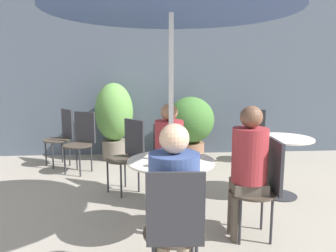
{
  "coord_description": "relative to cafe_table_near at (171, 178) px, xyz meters",
  "views": [
    {
      "loc": [
        -0.14,
        -2.71,
        1.53
      ],
      "look_at": [
        0.08,
        0.55,
        1.0
      ],
      "focal_mm": 35.0,
      "sensor_mm": 36.0,
      "label": 1
    }
  ],
  "objects": [
    {
      "name": "bistro_chair_5",
      "position": [
        -1.22,
        2.19,
        -0.03
      ],
      "size": [
        0.48,
        0.49,
        0.93
      ],
      "rotation": [
        0.0,
        0.0,
        5.81
      ],
      "color": "#42382D",
      "rests_on": "ground_plane"
    },
    {
      "name": "bistro_chair_3",
      "position": [
        1.63,
        2.51,
        -0.03
      ],
      "size": [
        0.48,
        0.49,
        0.93
      ],
      "rotation": [
        0.0,
        0.0,
        2.61
      ],
      "color": "#42382D",
      "rests_on": "ground_plane"
    },
    {
      "name": "bistro_chair_2",
      "position": [
        0.04,
        0.86,
        -0.03
      ],
      "size": [
        0.43,
        0.44,
        0.93
      ],
      "rotation": [
        0.0,
        0.0,
        -0.05
      ],
      "color": "#42382D",
      "rests_on": "ground_plane"
    },
    {
      "name": "seated_person_0",
      "position": [
        -0.03,
        -0.7,
        0.13
      ],
      "size": [
        0.35,
        0.36,
        1.19
      ],
      "rotation": [
        0.0,
        0.0,
        3.09
      ],
      "color": "gray",
      "rests_on": "ground_plane"
    },
    {
      "name": "beer_glass_1",
      "position": [
        0.09,
        0.21,
        0.24
      ],
      "size": [
        0.07,
        0.07,
        0.14
      ],
      "color": "#DBC65B",
      "rests_on": "cafe_table_near"
    },
    {
      "name": "bistro_chair_0",
      "position": [
        -0.04,
        -0.86,
        -0.03
      ],
      "size": [
        0.43,
        0.44,
        0.93
      ],
      "rotation": [
        0.0,
        0.0,
        -3.19
      ],
      "color": "#42382D",
      "rests_on": "ground_plane"
    },
    {
      "name": "bistro_chair_1",
      "position": [
        0.86,
        -0.04,
        -0.03
      ],
      "size": [
        0.44,
        0.43,
        0.93
      ],
      "rotation": [
        0.0,
        0.0,
        -1.62
      ],
      "color": "#42382D",
      "rests_on": "ground_plane"
    },
    {
      "name": "bistro_chair_4",
      "position": [
        -0.44,
        1.29,
        -0.03
      ],
      "size": [
        0.5,
        0.49,
        0.93
      ],
      "rotation": [
        0.0,
        0.0,
        5.43
      ],
      "color": "#42382D",
      "rests_on": "ground_plane"
    },
    {
      "name": "cafe_table_far",
      "position": [
        1.45,
        0.95,
        -0.02
      ],
      "size": [
        0.72,
        0.72,
        0.75
      ],
      "color": "#2D2D33",
      "rests_on": "ground_plane"
    },
    {
      "name": "ground_plane",
      "position": [
        -0.08,
        -0.15,
        -0.58
      ],
      "size": [
        20.0,
        20.0,
        0.0
      ],
      "primitive_type": "plane",
      "color": "gray"
    },
    {
      "name": "seated_person_1",
      "position": [
        0.7,
        -0.03,
        0.16
      ],
      "size": [
        0.34,
        0.32,
        1.24
      ],
      "rotation": [
        0.0,
        0.0,
        4.66
      ],
      "color": "brown",
      "rests_on": "ground_plane"
    },
    {
      "name": "potted_plant_1",
      "position": [
        0.56,
        2.77,
        0.07
      ],
      "size": [
        0.82,
        0.82,
        1.12
      ],
      "color": "#93664C",
      "rests_on": "ground_plane"
    },
    {
      "name": "storefront_wall",
      "position": [
        -0.08,
        3.28,
        0.92
      ],
      "size": [
        10.0,
        0.06,
        3.0
      ],
      "color": "#4C5666",
      "rests_on": "ground_plane"
    },
    {
      "name": "cafe_table_near",
      "position": [
        0.0,
        0.0,
        0.0
      ],
      "size": [
        0.79,
        0.79,
        0.75
      ],
      "color": "#2D2D33",
      "rests_on": "ground_plane"
    },
    {
      "name": "bistro_chair_6",
      "position": [
        -1.61,
        2.6,
        -0.03
      ],
      "size": [
        0.5,
        0.49,
        0.93
      ],
      "rotation": [
        0.0,
        0.0,
        5.38
      ],
      "color": "#42382D",
      "rests_on": "ground_plane"
    },
    {
      "name": "seated_person_2",
      "position": [
        0.03,
        0.7,
        0.13
      ],
      "size": [
        0.32,
        0.33,
        1.2
      ],
      "rotation": [
        0.0,
        0.0,
        -0.05
      ],
      "color": "gray",
      "rests_on": "ground_plane"
    },
    {
      "name": "potted_plant_0",
      "position": [
        -0.78,
        2.91,
        0.18
      ],
      "size": [
        0.67,
        0.67,
        1.36
      ],
      "color": "slate",
      "rests_on": "ground_plane"
    },
    {
      "name": "beer_glass_0",
      "position": [
        -0.04,
        -0.23,
        0.26
      ],
      "size": [
        0.07,
        0.07,
        0.19
      ],
      "color": "beige",
      "rests_on": "cafe_table_near"
    }
  ]
}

